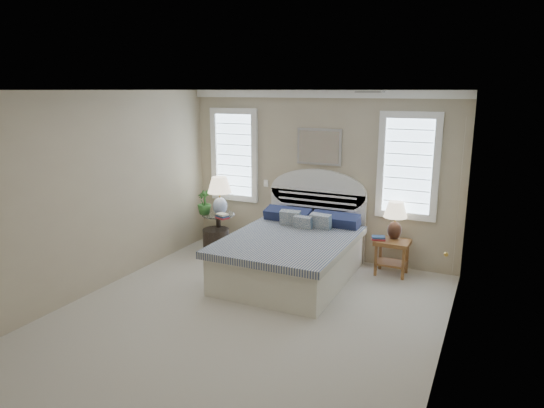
{
  "coord_description": "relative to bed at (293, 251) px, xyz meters",
  "views": [
    {
      "loc": [
        2.62,
        -4.8,
        2.7
      ],
      "look_at": [
        -0.13,
        1.0,
        1.19
      ],
      "focal_mm": 32.0,
      "sensor_mm": 36.0,
      "label": 1
    }
  ],
  "objects": [
    {
      "name": "painting",
      "position": [
        0.0,
        1.0,
        1.43
      ],
      "size": [
        0.74,
        0.04,
        0.58
      ],
      "primitive_type": "cube",
      "color": "silver",
      "rests_on": "wall_back"
    },
    {
      "name": "crown_molding",
      "position": [
        0.0,
        1.0,
        2.25
      ],
      "size": [
        4.5,
        0.08,
        0.12
      ],
      "primitive_type": "cube",
      "color": "white",
      "rests_on": "wall_back"
    },
    {
      "name": "potted_plant",
      "position": [
        -1.86,
        0.5,
        0.45
      ],
      "size": [
        0.27,
        0.27,
        0.41
      ],
      "primitive_type": "imported",
      "rotation": [
        0.0,
        0.0,
        -0.19
      ],
      "color": "#307934",
      "rests_on": "side_table_left"
    },
    {
      "name": "window_right",
      "position": [
        1.4,
        1.02,
        1.21
      ],
      "size": [
        0.9,
        0.06,
        1.6
      ],
      "primitive_type": "cube",
      "color": "silver",
      "rests_on": "wall_back"
    },
    {
      "name": "window_left",
      "position": [
        -1.55,
        1.02,
        1.21
      ],
      "size": [
        0.9,
        0.06,
        1.6
      ],
      "primitive_type": "cube",
      "color": "silver",
      "rests_on": "wall_back"
    },
    {
      "name": "books_right",
      "position": [
        1.1,
        0.64,
        0.17
      ],
      "size": [
        0.24,
        0.21,
        0.05
      ],
      "rotation": [
        0.0,
        0.0,
        0.39
      ],
      "color": "#A42930",
      "rests_on": "nightstand_right"
    },
    {
      "name": "hvac_vent",
      "position": [
        1.2,
        -0.66,
        2.29
      ],
      "size": [
        0.3,
        0.2,
        0.02
      ],
      "primitive_type": "cube",
      "color": "#B2B2B2",
      "rests_on": "ceiling"
    },
    {
      "name": "nightstand_right",
      "position": [
        1.3,
        0.69,
        0.0
      ],
      "size": [
        0.5,
        0.4,
        0.53
      ],
      "color": "brown",
      "rests_on": "floor"
    },
    {
      "name": "wall_left",
      "position": [
        -2.25,
        -1.46,
        0.96
      ],
      "size": [
        0.02,
        5.0,
        2.7
      ],
      "primitive_type": "cube",
      "color": "tan",
      "rests_on": "floor"
    },
    {
      "name": "bed",
      "position": [
        0.0,
        0.0,
        0.0
      ],
      "size": [
        1.72,
        2.28,
        1.47
      ],
      "color": "silver",
      "rests_on": "floor"
    },
    {
      "name": "floor",
      "position": [
        0.0,
        -1.46,
        -0.39
      ],
      "size": [
        4.5,
        5.0,
        0.01
      ],
      "primitive_type": "cube",
      "color": "#BFB5A3",
      "rests_on": "ground"
    },
    {
      "name": "closet_door",
      "position": [
        2.23,
        -0.26,
        0.81
      ],
      "size": [
        0.02,
        1.8,
        2.4
      ],
      "primitive_type": "cube",
      "color": "silver",
      "rests_on": "floor"
    },
    {
      "name": "ceiling",
      "position": [
        0.0,
        -1.46,
        2.31
      ],
      "size": [
        4.5,
        5.0,
        0.01
      ],
      "primitive_type": "cube",
      "color": "silver",
      "rests_on": "wall_back"
    },
    {
      "name": "wall_back",
      "position": [
        0.0,
        1.04,
        0.96
      ],
      "size": [
        4.5,
        0.02,
        2.7
      ],
      "primitive_type": "cube",
      "color": "tan",
      "rests_on": "floor"
    },
    {
      "name": "lamp_right",
      "position": [
        1.3,
        0.81,
        0.49
      ],
      "size": [
        0.45,
        0.45,
        0.57
      ],
      "rotation": [
        0.0,
        0.0,
        -0.35
      ],
      "color": "black",
      "rests_on": "nightstand_right"
    },
    {
      "name": "switch_plate",
      "position": [
        -0.95,
        1.03,
        0.76
      ],
      "size": [
        0.08,
        0.01,
        0.12
      ],
      "primitive_type": "cube",
      "color": "white",
      "rests_on": "wall_back"
    },
    {
      "name": "floor_pot",
      "position": [
        -1.62,
        0.46,
        -0.18
      ],
      "size": [
        0.54,
        0.54,
        0.4
      ],
      "primitive_type": "cylinder",
      "rotation": [
        0.0,
        0.0,
        0.25
      ],
      "color": "black",
      "rests_on": "floor"
    },
    {
      "name": "lamp_left",
      "position": [
        -1.6,
        0.58,
        0.65
      ],
      "size": [
        0.5,
        0.5,
        0.66
      ],
      "rotation": [
        0.0,
        0.0,
        -0.26
      ],
      "color": "silver",
      "rests_on": "side_table_left"
    },
    {
      "name": "side_table_left",
      "position": [
        -1.65,
        0.59,
        0.0
      ],
      "size": [
        0.56,
        0.56,
        0.63
      ],
      "color": "black",
      "rests_on": "floor"
    },
    {
      "name": "wall_right",
      "position": [
        2.25,
        -1.46,
        0.96
      ],
      "size": [
        0.02,
        5.0,
        2.7
      ],
      "primitive_type": "cube",
      "color": "tan",
      "rests_on": "floor"
    },
    {
      "name": "books_left",
      "position": [
        -1.43,
        0.37,
        0.28
      ],
      "size": [
        0.25,
        0.22,
        0.08
      ],
      "rotation": [
        0.0,
        0.0,
        -0.43
      ],
      "color": "#A42930",
      "rests_on": "side_table_left"
    }
  ]
}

